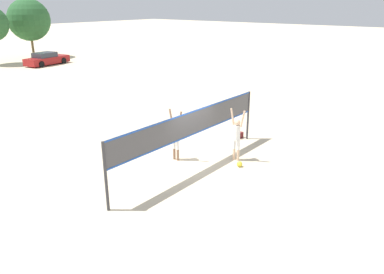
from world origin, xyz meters
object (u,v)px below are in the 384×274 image
(volleyball, at_px, (240,164))
(gear_bag, at_px, (239,135))
(tree_right_cluster, at_px, (29,20))
(volleyball_net, at_px, (192,127))
(player_spiker, at_px, (237,134))
(parked_car_mid, at_px, (47,59))
(player_blocker, at_px, (176,134))

(volleyball, height_order, gear_bag, gear_bag)
(gear_bag, height_order, tree_right_cluster, tree_right_cluster)
(volleyball_net, relative_size, player_spiker, 3.90)
(parked_car_mid, height_order, tree_right_cluster, tree_right_cluster)
(tree_right_cluster, bearing_deg, player_spiker, -107.16)
(player_blocker, height_order, gear_bag, player_blocker)
(player_spiker, height_order, parked_car_mid, player_spiker)
(volleyball_net, bearing_deg, tree_right_cluster, 69.83)
(volleyball, bearing_deg, player_blocker, 113.43)
(player_blocker, relative_size, volleyball, 9.53)
(volleyball_net, xyz_separation_m, player_blocker, (0.16, 1.00, -0.58))
(volleyball, xyz_separation_m, parked_car_mid, (9.52, 30.05, 0.49))
(player_spiker, xyz_separation_m, tree_right_cluster, (11.05, 35.78, 3.19))
(player_blocker, xyz_separation_m, gear_bag, (4.01, -0.63, -1.02))
(gear_bag, bearing_deg, player_spiker, -150.63)
(player_blocker, distance_m, volleyball, 2.91)
(player_spiker, height_order, player_blocker, player_spiker)
(player_spiker, relative_size, tree_right_cluster, 0.33)
(parked_car_mid, bearing_deg, player_spiker, -116.98)
(gear_bag, bearing_deg, volleyball_net, -174.86)
(player_spiker, height_order, volleyball, player_spiker)
(volleyball_net, relative_size, volleyball, 37.68)
(tree_right_cluster, bearing_deg, volleyball, -107.64)
(volleyball_net, relative_size, tree_right_cluster, 1.29)
(gear_bag, xyz_separation_m, parked_car_mid, (6.59, 28.18, 0.46))
(player_spiker, relative_size, player_blocker, 1.01)
(player_spiker, relative_size, volleyball, 9.65)
(volleyball_net, bearing_deg, gear_bag, 5.14)
(volleyball, bearing_deg, volleyball_net, 129.79)
(player_blocker, distance_m, gear_bag, 4.19)
(parked_car_mid, bearing_deg, gear_bag, -113.15)
(volleyball_net, bearing_deg, player_spiker, -29.97)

